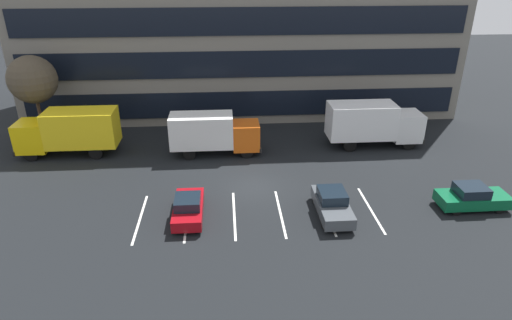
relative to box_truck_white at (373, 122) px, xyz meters
The scene contains 10 objects.
ground_plane 12.15m from the box_truck_white, 147.20° to the right, with size 120.00×120.00×0.00m, color black.
office_building 16.78m from the box_truck_white, 131.30° to the left, with size 40.18×11.62×18.00m.
lot_markings 14.28m from the box_truck_white, 135.41° to the right, with size 14.14×5.40×0.01m.
box_truck_white is the anchor object (origin of this frame).
box_truck_orange 12.83m from the box_truck_white, behind, with size 6.98×2.31×3.24m.
box_truck_yellow_all 23.83m from the box_truck_white, behind, with size 7.66×2.54×3.55m.
sedan_forest 10.68m from the box_truck_white, 72.71° to the right, with size 4.25×1.78×1.52m.
sedan_charcoal 11.80m from the box_truck_white, 118.63° to the right, with size 1.79×4.27×1.53m.
sedan_maroon 17.41m from the box_truck_white, 144.72° to the right, with size 1.69×4.05×1.45m.
bare_tree 27.43m from the box_truck_white, behind, with size 3.81×3.81×7.15m.
Camera 1 is at (-1.73, -26.05, 14.16)m, focal length 30.82 mm.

